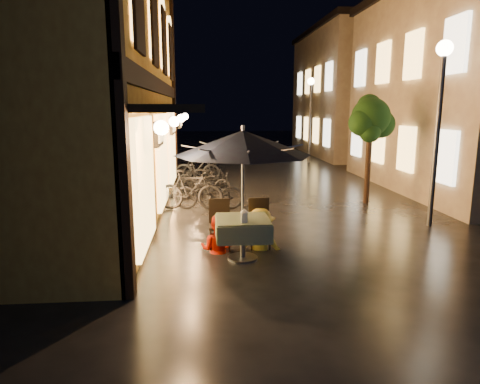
{
  "coord_description": "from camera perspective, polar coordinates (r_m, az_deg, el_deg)",
  "views": [
    {
      "loc": [
        -2.32,
        -7.43,
        2.76
      ],
      "look_at": [
        -1.64,
        0.69,
        1.15
      ],
      "focal_mm": 32.0,
      "sensor_mm": 36.0,
      "label": 1
    }
  ],
  "objects": [
    {
      "name": "bicycle_4",
      "position": [
        15.48,
        -4.8,
        2.42
      ],
      "size": [
        1.68,
        1.18,
        0.84
      ],
      "primitive_type": "imported",
      "rotation": [
        0.0,
        0.0,
        2.01
      ],
      "color": "black",
      "rests_on": "ground"
    },
    {
      "name": "patio_umbrella",
      "position": [
        7.58,
        0.38,
        6.54
      ],
      "size": [
        2.47,
        2.47,
        2.46
      ],
      "color": "#59595E",
      "rests_on": "ground"
    },
    {
      "name": "bicycle_5",
      "position": [
        16.34,
        -5.7,
        3.22
      ],
      "size": [
        1.77,
        0.68,
        1.04
      ],
      "primitive_type": "imported",
      "rotation": [
        0.0,
        0.0,
        1.46
      ],
      "color": "black",
      "rests_on": "ground"
    },
    {
      "name": "street_tree",
      "position": [
        12.85,
        17.06,
        9.17
      ],
      "size": [
        1.43,
        1.2,
        3.15
      ],
      "color": "black",
      "rests_on": "ground"
    },
    {
      "name": "cafe_chair_left",
      "position": [
        8.56,
        -2.75,
        -3.89
      ],
      "size": [
        0.42,
        0.42,
        0.97
      ],
      "color": "black",
      "rests_on": "ground"
    },
    {
      "name": "bicycle_1",
      "position": [
        11.75,
        -6.62,
        0.25
      ],
      "size": [
        1.89,
        0.81,
        1.1
      ],
      "primitive_type": "imported",
      "rotation": [
        0.0,
        0.0,
        1.41
      ],
      "color": "black",
      "rests_on": "ground"
    },
    {
      "name": "person_orange",
      "position": [
        8.3,
        -3.12,
        -3.22
      ],
      "size": [
        0.81,
        0.71,
        1.4
      ],
      "primitive_type": "imported",
      "rotation": [
        0.0,
        0.0,
        2.84
      ],
      "color": "#BE1300",
      "rests_on": "ground"
    },
    {
      "name": "cafe_table",
      "position": [
        7.86,
        0.37,
        -4.88
      ],
      "size": [
        0.99,
        0.99,
        0.78
      ],
      "color": "#59595E",
      "rests_on": "ground"
    },
    {
      "name": "cafe_chair_right",
      "position": [
        8.62,
        2.58,
        -3.78
      ],
      "size": [
        0.42,
        0.42,
        0.97
      ],
      "color": "black",
      "rests_on": "ground"
    },
    {
      "name": "ground",
      "position": [
        8.26,
        11.96,
        -8.6
      ],
      "size": [
        90.0,
        90.0,
        0.0
      ],
      "primitive_type": "plane",
      "color": "black",
      "rests_on": "ground"
    },
    {
      "name": "bicycle_0",
      "position": [
        11.8,
        -4.21,
        0.07
      ],
      "size": [
        1.94,
        0.83,
        0.99
      ],
      "primitive_type": "imported",
      "rotation": [
        0.0,
        0.0,
        1.48
      ],
      "color": "black",
      "rests_on": "ground"
    },
    {
      "name": "streetlamp_near",
      "position": [
        10.83,
        25.13,
        10.97
      ],
      "size": [
        0.36,
        0.36,
        4.23
      ],
      "color": "#59595E",
      "rests_on": "ground"
    },
    {
      "name": "person_yellow",
      "position": [
        8.42,
        2.75,
        -2.37
      ],
      "size": [
        1.11,
        0.76,
        1.58
      ],
      "primitive_type": "imported",
      "rotation": [
        0.0,
        0.0,
        2.96
      ],
      "color": "yellow",
      "rests_on": "ground"
    },
    {
      "name": "table_lantern",
      "position": [
        7.49,
        0.57,
        -3.06
      ],
      "size": [
        0.16,
        0.16,
        0.25
      ],
      "color": "white",
      "rests_on": "cafe_table"
    },
    {
      "name": "streetlamp_far",
      "position": [
        22.08,
        9.35,
        11.43
      ],
      "size": [
        0.36,
        0.36,
        4.23
      ],
      "color": "#59595E",
      "rests_on": "ground"
    },
    {
      "name": "bicycle_3",
      "position": [
        14.16,
        -5.54,
        1.78
      ],
      "size": [
        1.6,
        0.95,
        0.93
      ],
      "primitive_type": "imported",
      "rotation": [
        0.0,
        0.0,
        1.21
      ],
      "color": "black",
      "rests_on": "ground"
    },
    {
      "name": "east_building_far",
      "position": [
        27.28,
        16.72,
        12.59
      ],
      "size": [
        7.3,
        10.3,
        7.3
      ],
      "color": "#BFB394",
      "rests_on": "ground"
    },
    {
      "name": "west_building",
      "position": [
        11.97,
        -22.06,
        14.94
      ],
      "size": [
        5.9,
        11.4,
        7.4
      ],
      "color": "#C47E2D",
      "rests_on": "ground"
    },
    {
      "name": "bicycle_2",
      "position": [
        13.71,
        -4.53,
        1.28
      ],
      "size": [
        1.65,
        0.83,
        0.83
      ],
      "primitive_type": "imported",
      "rotation": [
        0.0,
        0.0,
        1.39
      ],
      "color": "black",
      "rests_on": "ground"
    }
  ]
}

